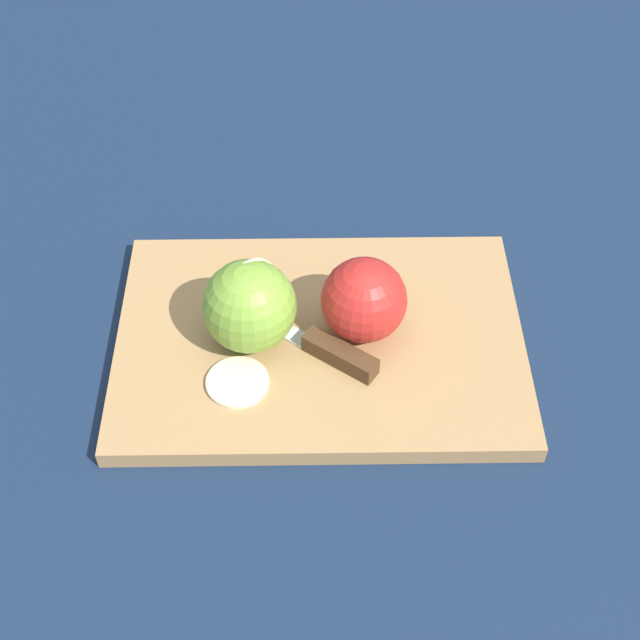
% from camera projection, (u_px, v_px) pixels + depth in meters
% --- Properties ---
extents(ground_plane, '(4.00, 4.00, 0.00)m').
position_uv_depth(ground_plane, '(320.00, 347.00, 0.83)').
color(ground_plane, '#14233D').
extents(cutting_board, '(0.40, 0.30, 0.02)m').
position_uv_depth(cutting_board, '(320.00, 341.00, 0.82)').
color(cutting_board, '#A37A4C').
rests_on(cutting_board, ground_plane).
extents(apple_half_left, '(0.08, 0.08, 0.08)m').
position_uv_depth(apple_half_left, '(364.00, 300.00, 0.79)').
color(apple_half_left, red).
rests_on(apple_half_left, cutting_board).
extents(apple_half_right, '(0.08, 0.08, 0.08)m').
position_uv_depth(apple_half_right, '(249.00, 306.00, 0.78)').
color(apple_half_right, olive).
rests_on(apple_half_right, cutting_board).
extents(knife, '(0.15, 0.10, 0.02)m').
position_uv_depth(knife, '(328.00, 349.00, 0.79)').
color(knife, silver).
rests_on(knife, cutting_board).
extents(apple_slice, '(0.06, 0.06, 0.00)m').
position_uv_depth(apple_slice, '(238.00, 382.00, 0.78)').
color(apple_slice, beige).
rests_on(apple_slice, cutting_board).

